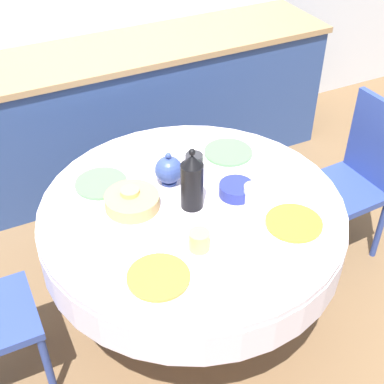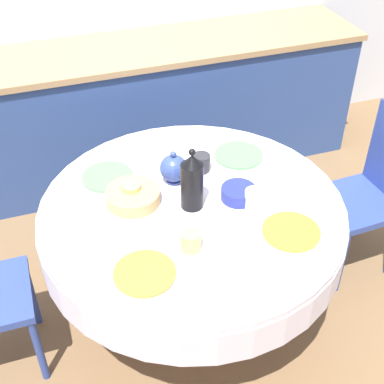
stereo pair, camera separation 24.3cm
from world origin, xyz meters
name	(u,v)px [view 1 (the left image)]	position (x,y,z in m)	size (l,w,h in m)	color
ground_plane	(192,308)	(0.00, 0.00, 0.00)	(12.00, 12.00, 0.00)	brown
kitchen_counter	(101,117)	(0.00, 1.40, 0.47)	(3.24, 0.64, 0.93)	#2D4784
dining_table	(192,225)	(0.00, 0.00, 0.61)	(1.44, 1.44, 0.73)	olive
chair_left	(357,174)	(1.06, 0.05, 0.53)	(0.42, 0.42, 0.96)	#2D428E
plate_near_left	(159,277)	(-0.32, -0.35, 0.74)	(0.25, 0.25, 0.01)	orange
cup_near_left	(199,241)	(-0.10, -0.27, 0.78)	(0.09, 0.09, 0.09)	#DBB766
plate_near_right	(294,223)	(0.35, -0.32, 0.74)	(0.25, 0.25, 0.01)	yellow
cup_near_right	(253,194)	(0.27, -0.10, 0.78)	(0.09, 0.09, 0.09)	white
plate_far_left	(101,183)	(-0.33, 0.34, 0.74)	(0.25, 0.25, 0.01)	#5BA85B
cup_far_left	(130,197)	(-0.25, 0.13, 0.78)	(0.09, 0.09, 0.09)	#DBB766
plate_far_right	(228,152)	(0.36, 0.30, 0.74)	(0.25, 0.25, 0.01)	#5BA85B
cup_far_right	(194,162)	(0.14, 0.25, 0.78)	(0.09, 0.09, 0.09)	#28282D
coffee_carafe	(192,182)	(0.00, 0.00, 0.87)	(0.10, 0.10, 0.31)	black
teapot	(169,170)	(-0.02, 0.20, 0.81)	(0.19, 0.14, 0.18)	#33478E
bread_basket	(132,201)	(-0.25, 0.11, 0.76)	(0.25, 0.25, 0.07)	tan
fruit_bowl	(236,190)	(0.22, -0.02, 0.76)	(0.16, 0.16, 0.06)	navy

